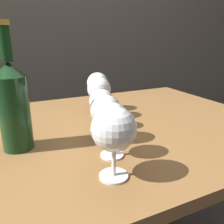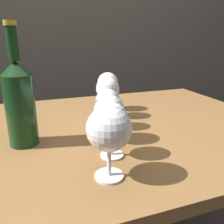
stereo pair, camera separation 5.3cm
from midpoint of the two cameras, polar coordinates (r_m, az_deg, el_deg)
dining_table at (r=0.80m, az=1.01°, el=-10.51°), size 1.15×0.80×0.74m
wine_glass_white at (r=0.45m, az=2.64°, el=-4.39°), size 0.09×0.09×0.15m
wine_glass_merlot at (r=0.54m, az=2.83°, el=-1.85°), size 0.07×0.07×0.13m
wine_glass_rose at (r=0.62m, az=1.68°, el=0.29°), size 0.08×0.08×0.13m
wine_glass_chardonnay at (r=0.71m, az=1.07°, el=2.49°), size 0.08×0.08×0.13m
wine_glass_pinot at (r=0.81m, az=0.83°, el=5.47°), size 0.08×0.08×0.14m
wine_glass_cabernet at (r=0.89m, az=0.67°, el=6.86°), size 0.08×0.08×0.15m
wine_bottle at (r=0.63m, az=-19.40°, el=2.41°), size 0.08×0.08×0.31m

